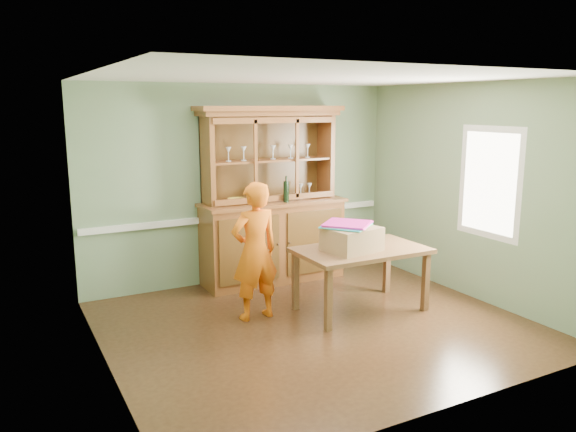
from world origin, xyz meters
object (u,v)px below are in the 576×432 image
china_hutch (272,221)px  person (255,251)px  cardboard_box (352,239)px  dining_table (361,256)px

china_hutch → person: (-0.81, -1.20, -0.05)m
cardboard_box → person: 1.13m
china_hutch → person: bearing=-124.1°
china_hutch → person: 1.45m
dining_table → person: size_ratio=0.96×
cardboard_box → person: person is taller
dining_table → person: bearing=164.5°
person → cardboard_box: bearing=155.9°
dining_table → cardboard_box: bearing=-166.7°
dining_table → person: person is taller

